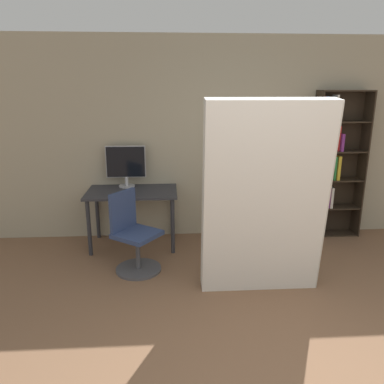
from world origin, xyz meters
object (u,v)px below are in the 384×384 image
(monitor, at_px, (126,164))
(mattress_near, at_px, (265,200))
(bookshelf, at_px, (331,166))
(office_chair, at_px, (134,239))

(monitor, bearing_deg, mattress_near, -44.76)
(bookshelf, bearing_deg, office_chair, -160.31)
(monitor, xyz_separation_m, bookshelf, (2.81, 0.02, -0.06))
(bookshelf, xyz_separation_m, mattress_near, (-1.31, -1.50, -0.02))
(monitor, height_order, bookshelf, bookshelf)
(office_chair, distance_m, bookshelf, 2.89)
(office_chair, xyz_separation_m, mattress_near, (1.34, -0.55, 0.61))
(office_chair, bearing_deg, mattress_near, -22.43)
(monitor, relative_size, office_chair, 0.60)
(monitor, relative_size, bookshelf, 0.27)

